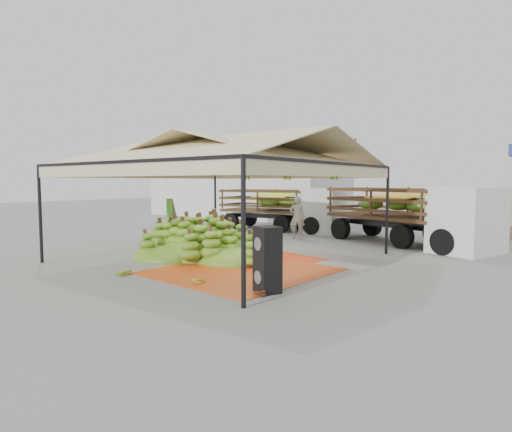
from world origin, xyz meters
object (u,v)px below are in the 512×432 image
Objects in this scene: vendor at (297,217)px; truck_left at (286,205)px; truck_right at (413,209)px; banana_heap at (202,236)px; speaker_stack at (267,260)px.

vendor is 0.29× the size of truck_left.
vendor is 3.31m from truck_left.
truck_right reaches higher than truck_left.
speaker_stack is (4.71, -2.77, 0.09)m from banana_heap.
speaker_stack is 0.23× the size of truck_left.
vendor reaches higher than banana_heap.
speaker_stack is 0.21× the size of truck_right.
truck_left is at bearing 145.86° from speaker_stack.
truck_right reaches higher than banana_heap.
truck_right is at bearing -18.19° from truck_left.
speaker_stack is at bearing -30.47° from banana_heap.
vendor is (0.45, 5.53, 0.28)m from banana_heap.
speaker_stack is 9.35m from truck_right.
truck_left is 0.91× the size of truck_right.
banana_heap is 5.56m from vendor.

